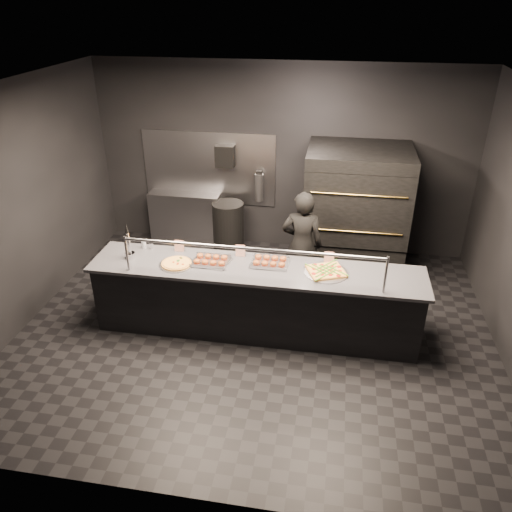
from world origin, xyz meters
name	(u,v)px	position (x,y,z in m)	size (l,w,h in m)	color
room	(254,223)	(-0.02, 0.05, 1.50)	(6.04, 6.00, 3.00)	black
service_counter	(256,299)	(0.00, 0.00, 0.46)	(4.10, 0.78, 1.37)	black
pizza_oven	(355,210)	(1.20, 1.90, 0.97)	(1.50, 1.23, 1.91)	black
prep_shelf	(186,218)	(-1.60, 2.32, 0.45)	(1.20, 0.35, 0.90)	#99999E
towel_dispenser	(225,156)	(-0.90, 2.39, 1.55)	(0.30, 0.20, 0.35)	black
fire_extinguisher	(259,187)	(-0.35, 2.40, 1.06)	(0.14, 0.14, 0.51)	#B2B2B7
beer_tap	(129,248)	(-1.60, -0.01, 1.06)	(0.12, 0.18, 0.47)	silver
round_pizza	(176,264)	(-0.97, -0.08, 0.94)	(0.43, 0.43, 0.03)	silver
slider_tray_a	(211,260)	(-0.57, 0.05, 0.95)	(0.50, 0.40, 0.07)	silver
slider_tray_b	(270,262)	(0.15, 0.14, 0.95)	(0.48, 0.36, 0.07)	silver
square_pizza	(326,271)	(0.85, 0.03, 0.94)	(0.53, 0.53, 0.05)	silver
condiment_jar	(146,245)	(-1.50, 0.28, 0.97)	(0.15, 0.06, 0.10)	silver
tent_cards	(248,251)	(-0.14, 0.28, 1.00)	(2.04, 0.04, 0.15)	white
trash_bin	(228,227)	(-0.81, 2.11, 0.43)	(0.51, 0.51, 0.85)	black
worker	(302,245)	(0.48, 0.97, 0.78)	(0.57, 0.38, 1.57)	black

